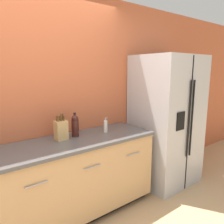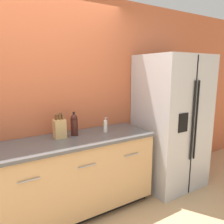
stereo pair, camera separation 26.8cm
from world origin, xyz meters
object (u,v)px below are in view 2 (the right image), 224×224
object	(u,v)px
refrigerator	(171,122)
soap_dispenser	(105,126)
knife_block	(60,128)
wine_bottle	(74,124)

from	to	relation	value
refrigerator	soap_dispenser	size ratio (longest dim) A/B	10.18
refrigerator	knife_block	world-z (taller)	refrigerator
knife_block	soap_dispenser	size ratio (longest dim) A/B	1.60
knife_block	soap_dispenser	xyz separation A→B (m)	(0.56, -0.06, -0.04)
wine_bottle	knife_block	bearing A→B (deg)	-176.59
refrigerator	knife_block	size ratio (longest dim) A/B	6.36
knife_block	wine_bottle	size ratio (longest dim) A/B	1.06
wine_bottle	soap_dispenser	bearing A→B (deg)	-11.18
knife_block	soap_dispenser	world-z (taller)	knife_block
refrigerator	wine_bottle	distance (m)	1.43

